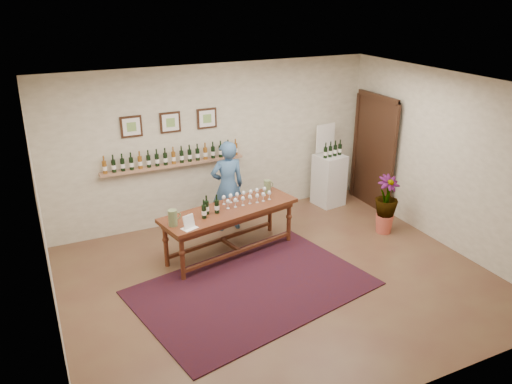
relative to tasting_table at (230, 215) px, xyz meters
name	(u,v)px	position (x,y,z in m)	size (l,w,h in m)	color
ground	(279,280)	(0.33, -1.06, -0.67)	(6.00, 6.00, 0.00)	brown
room_shell	(335,153)	(2.44, 0.80, 0.45)	(6.00, 6.00, 6.00)	beige
rug	(253,288)	(-0.11, -1.09, -0.66)	(3.20, 2.13, 0.02)	#49120D
tasting_table	(230,215)	(0.00, 0.00, 0.00)	(2.32, 1.15, 0.79)	#472511
table_glasses	(247,197)	(0.35, 0.12, 0.20)	(1.15, 0.27, 0.16)	white
table_bottles	(208,205)	(-0.38, -0.08, 0.28)	(0.30, 0.17, 0.32)	black
pitcher_left	(173,218)	(-0.97, -0.21, 0.24)	(0.15, 0.15, 0.24)	#647247
pitcher_right	(267,186)	(0.82, 0.34, 0.23)	(0.14, 0.14, 0.22)	#647247
menu_card	(189,222)	(-0.79, -0.38, 0.22)	(0.22, 0.16, 0.20)	white
display_pedestal	(329,180)	(2.51, 1.02, -0.17)	(0.50, 0.50, 1.00)	silver
pedestal_bottles	(333,149)	(2.51, 0.96, 0.48)	(0.30, 0.08, 0.30)	black
info_sign	(325,138)	(2.49, 1.21, 0.63)	(0.44, 0.02, 0.60)	white
potted_plant	(386,205)	(2.71, -0.45, -0.15)	(0.49, 0.49, 0.89)	#CB5743
person	(228,186)	(0.31, 0.84, 0.14)	(0.59, 0.39, 1.61)	#3B608C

